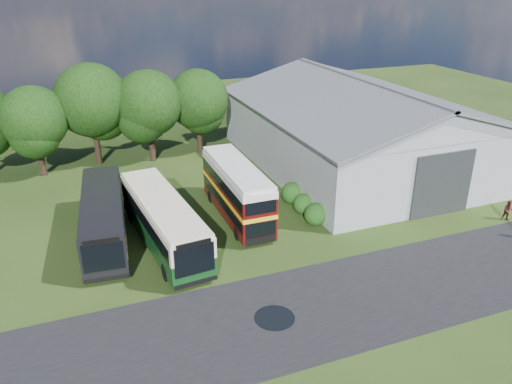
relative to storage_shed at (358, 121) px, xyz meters
name	(u,v)px	position (x,y,z in m)	size (l,w,h in m)	color
ground	(278,283)	(-15.00, -15.98, -4.17)	(120.00, 120.00, 0.00)	#1C3210
asphalt_road	(348,300)	(-12.00, -18.98, -4.17)	(60.00, 8.00, 0.02)	black
puddle	(274,318)	(-16.50, -18.98, -4.17)	(2.20, 2.20, 0.01)	black
storage_shed	(358,121)	(0.00, 0.00, 0.00)	(18.80, 24.80, 8.15)	gray
tree_left_b	(34,119)	(-28.00, 7.52, 1.09)	(5.78, 5.78, 8.16)	black
tree_mid	(91,100)	(-23.00, 8.82, 2.02)	(6.80, 6.80, 9.60)	black
tree_right_a	(148,103)	(-18.00, 7.82, 1.52)	(6.26, 6.26, 8.83)	black
tree_right_b	(198,100)	(-13.00, 8.62, 1.27)	(5.98, 5.98, 8.45)	black
shrub_front	(315,224)	(-9.40, -9.98, -4.17)	(1.70, 1.70, 1.70)	#194714
shrub_mid	(303,212)	(-9.40, -7.98, -4.17)	(1.60, 1.60, 1.60)	#194714
shrub_back	(292,202)	(-9.40, -5.98, -4.17)	(1.80, 1.80, 1.80)	#194714
bus_green_single	(163,221)	(-20.30, -8.97, -2.40)	(3.93, 12.26, 3.32)	black
bus_maroon_double	(237,192)	(-14.39, -6.91, -2.06)	(2.58, 9.83, 4.22)	black
bus_dark_single	(103,217)	(-23.98, -6.83, -2.45)	(3.77, 11.92, 3.23)	black
visitor_b	(508,211)	(4.14, -14.66, -3.39)	(0.76, 0.59, 1.55)	#381214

